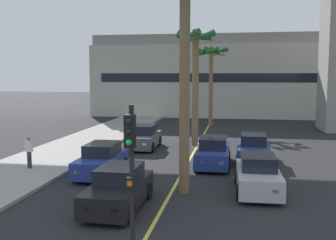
# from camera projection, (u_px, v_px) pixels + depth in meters

# --- Properties ---
(sidewalk_left) EXTENTS (4.80, 80.00, 0.15)m
(sidewalk_left) POSITION_uv_depth(u_px,v_px,m) (11.00, 176.00, 19.25)
(sidewalk_left) COLOR #9E9991
(sidewalk_left) RESTS_ON ground
(lane_stripe_center) EXTENTS (0.14, 56.00, 0.01)m
(lane_stripe_center) POSITION_uv_depth(u_px,v_px,m) (194.00, 151.00, 25.76)
(lane_stripe_center) COLOR #DBCC4C
(lane_stripe_center) RESTS_ON ground
(pier_building_backdrop) EXTENTS (28.99, 8.04, 9.54)m
(pier_building_backdrop) POSITION_uv_depth(u_px,v_px,m) (215.00, 77.00, 48.75)
(pier_building_backdrop) COLOR beige
(pier_building_backdrop) RESTS_ON ground
(car_queue_front) EXTENTS (1.88, 4.12, 1.56)m
(car_queue_front) POSITION_uv_depth(u_px,v_px,m) (144.00, 138.00, 26.83)
(car_queue_front) COLOR #4C5156
(car_queue_front) RESTS_ON ground
(car_queue_second) EXTENTS (1.91, 4.14, 1.56)m
(car_queue_second) POSITION_uv_depth(u_px,v_px,m) (102.00, 161.00, 19.62)
(car_queue_second) COLOR navy
(car_queue_second) RESTS_ON ground
(car_queue_third) EXTENTS (1.92, 4.14, 1.56)m
(car_queue_third) POSITION_uv_depth(u_px,v_px,m) (258.00, 175.00, 16.78)
(car_queue_third) COLOR #B7BABF
(car_queue_third) RESTS_ON ground
(car_queue_fourth) EXTENTS (1.87, 4.12, 1.56)m
(car_queue_fourth) POSITION_uv_depth(u_px,v_px,m) (119.00, 189.00, 14.71)
(car_queue_fourth) COLOR black
(car_queue_fourth) RESTS_ON ground
(car_queue_fifth) EXTENTS (1.90, 4.13, 1.56)m
(car_queue_fifth) POSITION_uv_depth(u_px,v_px,m) (253.00, 149.00, 22.65)
(car_queue_fifth) COLOR navy
(car_queue_fifth) RESTS_ON ground
(car_queue_sixth) EXTENTS (1.86, 4.11, 1.56)m
(car_queue_sixth) POSITION_uv_depth(u_px,v_px,m) (213.00, 153.00, 21.50)
(car_queue_sixth) COLOR navy
(car_queue_sixth) RESTS_ON ground
(traffic_light_median_near) EXTENTS (0.24, 0.37, 4.20)m
(traffic_light_median_near) POSITION_uv_depth(u_px,v_px,m) (131.00, 169.00, 9.28)
(traffic_light_median_near) COLOR black
(traffic_light_median_near) RESTS_ON ground
(palm_tree_near_median) EXTENTS (2.93, 3.07, 8.01)m
(palm_tree_near_median) POSITION_uv_depth(u_px,v_px,m) (195.00, 59.00, 27.58)
(palm_tree_near_median) COLOR brown
(palm_tree_near_median) RESTS_ON ground
(palm_tree_mid_median) EXTENTS (3.62, 3.69, 9.00)m
(palm_tree_mid_median) POSITION_uv_depth(u_px,v_px,m) (185.00, 13.00, 15.90)
(palm_tree_mid_median) COLOR brown
(palm_tree_mid_median) RESTS_ON ground
(palm_tree_far_median) EXTENTS (3.36, 3.38, 7.62)m
(palm_tree_far_median) POSITION_uv_depth(u_px,v_px,m) (211.00, 61.00, 38.56)
(palm_tree_far_median) COLOR brown
(palm_tree_far_median) RESTS_ON ground
(pedestrian_far_along) EXTENTS (0.34, 0.22, 1.62)m
(pedestrian_far_along) POSITION_uv_depth(u_px,v_px,m) (29.00, 152.00, 20.42)
(pedestrian_far_along) COLOR #2D2D38
(pedestrian_far_along) RESTS_ON sidewalk_left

